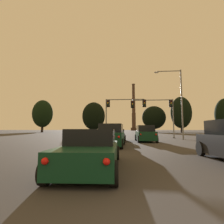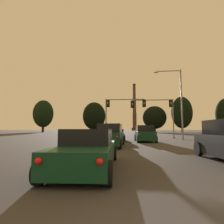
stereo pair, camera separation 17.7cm
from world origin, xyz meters
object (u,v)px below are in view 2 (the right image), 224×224
Objects in this scene: suv_center_lane_front at (145,134)px; smokestack at (134,112)px; traffic_light_overhead_right at (159,108)px; sedan_left_lane_front at (117,135)px; sedan_left_lane_third at (88,150)px; traffic_light_overhead_left at (119,108)px; suv_left_lane_second at (110,135)px; street_lamp at (177,96)px.

smokestack is at bearing 86.54° from suv_center_lane_front.
sedan_left_lane_front is at bearing -129.50° from traffic_light_overhead_right.
sedan_left_lane_third is at bearing -105.07° from suv_center_lane_front.
traffic_light_overhead_right reaches higher than sedan_left_lane_front.
traffic_light_overhead_left is 0.14× the size of smokestack.
suv_center_lane_front is 1.05× the size of sedan_left_lane_front.
smokestack reaches higher than sedan_left_lane_third.
traffic_light_overhead_left is (0.09, 13.14, 3.94)m from suv_left_lane_second.
traffic_light_overhead_left is at bearing 159.44° from street_lamp.
sedan_left_lane_third is at bearing -90.08° from sedan_left_lane_front.
traffic_light_overhead_left is at bearing 112.97° from suv_center_lane_front.
suv_center_lane_front reaches higher than sedan_left_lane_third.
street_lamp is (8.31, 18.24, 5.29)m from sedan_left_lane_third.
suv_left_lane_second and suv_center_lane_front have the same top height.
street_lamp reaches higher than suv_center_lane_front.
traffic_light_overhead_left is 6.41m from traffic_light_overhead_right.
suv_center_lane_front is 8.15m from street_lamp.
sedan_left_lane_front is 0.72× the size of traffic_light_overhead_left.
sedan_left_lane_front is at bearing -156.15° from street_lamp.
street_lamp is at bearing 37.44° from suv_center_lane_front.
suv_left_lane_second is 14.00m from street_lamp.
traffic_light_overhead_right is at bearing 8.48° from traffic_light_overhead_left.
smokestack reaches higher than sedan_left_lane_front.
sedan_left_lane_third is 20.73m from street_lamp.
traffic_light_overhead_right is 0.14× the size of smokestack.
traffic_light_overhead_left is (-3.28, 7.13, 3.94)m from suv_center_lane_front.
street_lamp is 0.20× the size of smokestack.
sedan_left_lane_third is (-3.36, -14.20, -0.23)m from suv_center_lane_front.
smokestack is at bearing 90.09° from street_lamp.
smokestack is (8.07, 172.77, 18.29)m from sedan_left_lane_third.
suv_left_lane_second is 13.72m from traffic_light_overhead_left.
traffic_light_overhead_right is at bearing 115.18° from street_lamp.
sedan_left_lane_front is 0.10× the size of smokestack.
smokestack reaches higher than traffic_light_overhead_right.
suv_left_lane_second is 0.10× the size of smokestack.
smokestack reaches higher than suv_center_lane_front.
sedan_left_lane_front is 7.91m from traffic_light_overhead_left.
traffic_light_overhead_right reaches higher than sedan_left_lane_third.
sedan_left_lane_third is 0.68× the size of traffic_light_overhead_right.
suv_center_lane_front is 8.78m from traffic_light_overhead_left.
suv_left_lane_second is 6.90m from suv_center_lane_front.
suv_left_lane_second is at bearing -129.63° from street_lamp.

